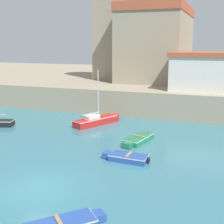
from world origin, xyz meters
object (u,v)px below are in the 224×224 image
object	(u,v)px
sailboat_red_5	(96,120)
harbor_shed_near_wharf	(208,71)
dinghy_blue_2	(127,157)
dinghy_green_6	(138,139)
church	(149,40)

from	to	relation	value
sailboat_red_5	harbor_shed_near_wharf	xyz separation A→B (m)	(10.44, 9.02, 4.71)
dinghy_blue_2	sailboat_red_5	distance (m)	10.61
harbor_shed_near_wharf	dinghy_blue_2	bearing A→B (deg)	-103.89
dinghy_blue_2	harbor_shed_near_wharf	distance (m)	18.92
dinghy_blue_2	sailboat_red_5	bearing A→B (deg)	124.81
dinghy_blue_2	harbor_shed_near_wharf	xyz separation A→B (m)	(4.39, 17.73, 4.92)
sailboat_red_5	harbor_shed_near_wharf	size ratio (longest dim) A/B	0.66
sailboat_red_5	harbor_shed_near_wharf	world-z (taller)	harbor_shed_near_wharf
dinghy_green_6	harbor_shed_near_wharf	distance (m)	14.97
dinghy_green_6	sailboat_red_5	bearing A→B (deg)	142.87
church	sailboat_red_5	bearing A→B (deg)	-94.07
sailboat_red_5	dinghy_blue_2	bearing A→B (deg)	-55.19
sailboat_red_5	church	distance (m)	19.72
sailboat_red_5	dinghy_green_6	distance (m)	7.10
church	harbor_shed_near_wharf	bearing A→B (deg)	-43.71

